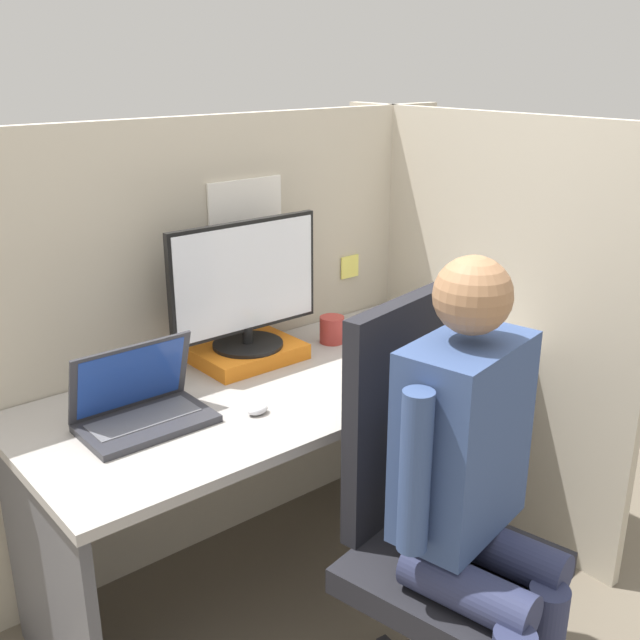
{
  "coord_description": "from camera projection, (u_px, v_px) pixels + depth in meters",
  "views": [
    {
      "loc": [
        -1.26,
        -1.35,
        1.69
      ],
      "look_at": [
        0.01,
        0.18,
        0.98
      ],
      "focal_mm": 42.0,
      "sensor_mm": 36.0,
      "label": 1
    }
  ],
  "objects": [
    {
      "name": "monitor",
      "position": [
        245.0,
        285.0,
        2.4
      ],
      "size": [
        0.55,
        0.23,
        0.42
      ],
      "color": "black",
      "rests_on": "paper_box"
    },
    {
      "name": "paper_box",
      "position": [
        248.0,
        353.0,
        2.47
      ],
      "size": [
        0.34,
        0.24,
        0.05
      ],
      "color": "orange",
      "rests_on": "desk"
    },
    {
      "name": "carrot_toy",
      "position": [
        374.0,
        370.0,
        2.35
      ],
      "size": [
        0.05,
        0.14,
        0.05
      ],
      "color": "orange",
      "rests_on": "desk"
    },
    {
      "name": "office_chair",
      "position": [
        428.0,
        513.0,
        1.95
      ],
      "size": [
        0.55,
        0.59,
        1.1
      ],
      "color": "black",
      "rests_on": "ground"
    },
    {
      "name": "person",
      "position": [
        475.0,
        484.0,
        1.74
      ],
      "size": [
        0.47,
        0.47,
        1.28
      ],
      "color": "#282D4C",
      "rests_on": "ground"
    },
    {
      "name": "ground_plane",
      "position": [
        354.0,
        635.0,
        2.31
      ],
      "size": [
        12.0,
        12.0,
        0.0
      ],
      "primitive_type": "plane",
      "color": "#665B4C"
    },
    {
      "name": "stapler",
      "position": [
        418.0,
        319.0,
        2.8
      ],
      "size": [
        0.05,
        0.13,
        0.05
      ],
      "color": "#2D2D33",
      "rests_on": "desk"
    },
    {
      "name": "coffee_mug",
      "position": [
        332.0,
        330.0,
        2.62
      ],
      "size": [
        0.09,
        0.09,
        0.09
      ],
      "color": "#A3332D",
      "rests_on": "desk"
    },
    {
      "name": "desk",
      "position": [
        282.0,
        431.0,
        2.37
      ],
      "size": [
        1.62,
        0.71,
        0.73
      ],
      "color": "#9E9993",
      "rests_on": "ground"
    },
    {
      "name": "cubicle_panel_back",
      "position": [
        216.0,
        340.0,
        2.58
      ],
      "size": [
        2.12,
        0.05,
        1.51
      ],
      "color": "#B7AD99",
      "rests_on": "ground"
    },
    {
      "name": "cubicle_panel_right",
      "position": [
        473.0,
        323.0,
        2.76
      ],
      "size": [
        0.04,
        1.35,
        1.51
      ],
      "color": "#B7AD99",
      "rests_on": "ground"
    },
    {
      "name": "laptop",
      "position": [
        142.0,
        409.0,
        2.04
      ],
      "size": [
        0.35,
        0.22,
        0.23
      ],
      "color": "#2D2D33",
      "rests_on": "desk"
    },
    {
      "name": "mouse",
      "position": [
        258.0,
        409.0,
        2.11
      ],
      "size": [
        0.06,
        0.04,
        0.03
      ],
      "color": "silver",
      "rests_on": "desk"
    }
  ]
}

